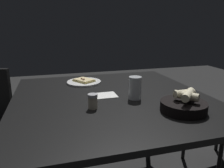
{
  "coord_description": "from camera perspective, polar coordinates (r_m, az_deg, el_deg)",
  "views": [
    {
      "loc": [
        -0.34,
        -1.22,
        1.16
      ],
      "look_at": [
        0.01,
        0.01,
        0.81
      ],
      "focal_mm": 35.05,
      "sensor_mm": 36.0,
      "label": 1
    }
  ],
  "objects": [
    {
      "name": "pizza_plate",
      "position": [
        1.64,
        -7.33,
        0.6
      ],
      "size": [
        0.25,
        0.25,
        0.04
      ],
      "color": "white",
      "rests_on": "dining_table"
    },
    {
      "name": "beer_glass",
      "position": [
        1.28,
        6.01,
        -1.35
      ],
      "size": [
        0.07,
        0.07,
        0.13
      ],
      "color": "silver",
      "rests_on": "dining_table"
    },
    {
      "name": "napkin",
      "position": [
        1.34,
        -2.22,
        -3.02
      ],
      "size": [
        0.16,
        0.12,
        0.0
      ],
      "color": "white",
      "rests_on": "dining_table"
    },
    {
      "name": "pepper_shaker",
      "position": [
        1.14,
        -5.02,
        -4.73
      ],
      "size": [
        0.05,
        0.05,
        0.08
      ],
      "color": "#BFB299",
      "rests_on": "dining_table"
    },
    {
      "name": "dining_table",
      "position": [
        1.35,
        -0.17,
        -5.23
      ],
      "size": [
        1.16,
        1.2,
        0.73
      ],
      "color": "black",
      "rests_on": "ground"
    },
    {
      "name": "bread_basket",
      "position": [
        1.16,
        18.3,
        -5.13
      ],
      "size": [
        0.23,
        0.23,
        0.11
      ],
      "color": "black",
      "rests_on": "dining_table"
    }
  ]
}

